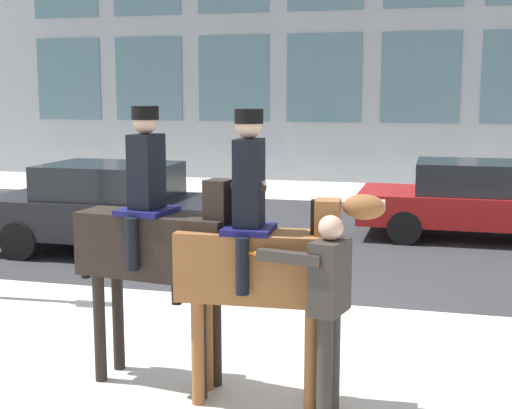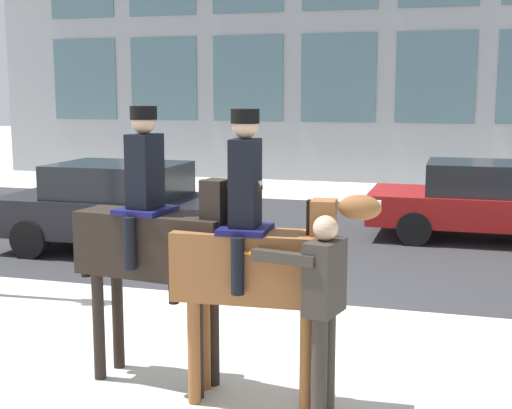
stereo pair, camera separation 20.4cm
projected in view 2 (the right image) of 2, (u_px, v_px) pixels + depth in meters
ground_plane at (270, 311)px, 8.79m from camera, size 80.00×80.00×0.00m
road_surface at (336, 236)px, 13.30m from camera, size 25.18×8.50×0.01m
mounted_horse_lead at (157, 239)px, 6.44m from camera, size 1.88×0.65×2.56m
mounted_horse_companion at (257, 256)px, 6.04m from camera, size 1.83×0.65×2.54m
pedestrian_bystander at (322, 302)px, 5.68m from camera, size 0.89×0.44×1.72m
street_car_near_lane at (124, 207)px, 11.92m from camera, size 4.19×1.91×1.50m
street_car_far_lane at (496, 201)px, 12.87m from camera, size 4.56×1.96×1.42m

